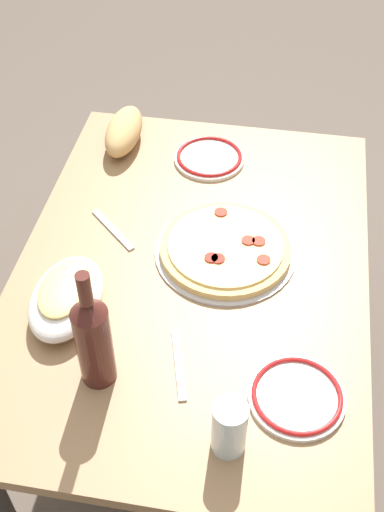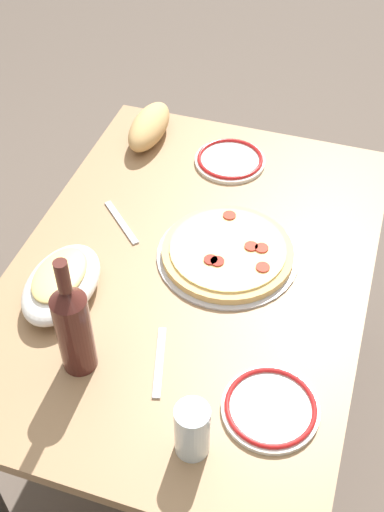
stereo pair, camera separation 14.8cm
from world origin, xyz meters
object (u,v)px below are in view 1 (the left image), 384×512
pepperoni_pizza (226,249)px  baked_pasta_dish (66,296)px  dining_table (192,301)px  bread_loaf (124,131)px  wine_bottle (93,339)px  side_plate_far (297,396)px  water_glass (229,428)px  side_plate_near (209,157)px

pepperoni_pizza → baked_pasta_dish: (-0.22, 0.31, 0.03)m
dining_table → bread_loaf: (0.43, 0.27, 0.17)m
dining_table → wine_bottle: (-0.33, 0.13, 0.25)m
pepperoni_pizza → bread_loaf: size_ratio=1.51×
side_plate_far → wine_bottle: bearing=91.6°
wine_bottle → side_plate_far: 0.40m
water_glass → side_plate_near: water_glass is taller
pepperoni_pizza → bread_loaf: bearing=41.4°
water_glass → pepperoni_pizza: bearing=8.2°
dining_table → baked_pasta_dish: bearing=125.3°
bread_loaf → water_glass: bearing=-154.9°
water_glass → bread_loaf: bearing=25.1°
water_glass → side_plate_far: water_glass is taller
baked_pasta_dish → pepperoni_pizza: bearing=-54.5°
dining_table → water_glass: bearing=-162.1°
wine_bottle → dining_table: bearing=-21.8°
water_glass → baked_pasta_dish: bearing=55.6°
pepperoni_pizza → water_glass: bearing=-171.8°
wine_bottle → pepperoni_pizza: bearing=-28.0°
wine_bottle → water_glass: size_ratio=2.39×
wine_bottle → bread_loaf: (0.76, 0.13, -0.08)m
pepperoni_pizza → water_glass: 0.49m
side_plate_far → bread_loaf: 0.91m
pepperoni_pizza → wine_bottle: (-0.38, 0.20, 0.10)m
wine_bottle → side_plate_near: 0.74m
water_glass → bread_loaf: water_glass is taller
baked_pasta_dish → side_plate_near: baked_pasta_dish is taller
baked_pasta_dish → side_plate_far: (-0.14, -0.50, -0.03)m
dining_table → bread_loaf: bread_loaf is taller
dining_table → wine_bottle: 0.43m
water_glass → bread_loaf: size_ratio=0.56×
dining_table → pepperoni_pizza: (0.05, -0.07, 0.14)m
wine_bottle → water_glass: bearing=-111.6°
baked_pasta_dish → side_plate_far: baked_pasta_dish is taller
water_glass → side_plate_near: bearing=10.9°
dining_table → side_plate_near: side_plate_near is taller
baked_pasta_dish → side_plate_near: 0.61m
pepperoni_pizza → side_plate_far: 0.41m
baked_pasta_dish → bread_loaf: bread_loaf is taller
side_plate_near → side_plate_far: 0.77m
wine_bottle → side_plate_far: bearing=-88.4°
dining_table → side_plate_far: side_plate_far is taller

